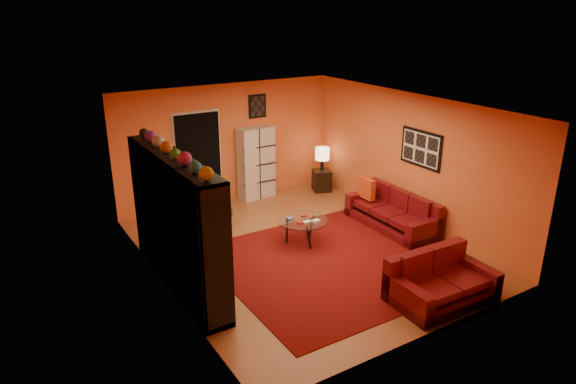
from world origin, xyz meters
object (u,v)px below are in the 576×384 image
loveseat (438,281)px  side_table (322,180)px  tv (181,227)px  sofa (395,213)px  bowl_chair (213,213)px  storage_cabinet (256,163)px  entertainment_unit (176,223)px  coffee_table (302,222)px  table_lamp (322,154)px

loveseat → side_table: 4.96m
tv → sofa: (4.36, -0.05, -0.69)m
bowl_chair → side_table: bearing=13.2°
tv → bowl_chair: tv is taller
sofa → loveseat: (-1.28, -2.33, -0.00)m
sofa → storage_cabinet: size_ratio=1.23×
loveseat → side_table: bearing=-12.5°
loveseat → storage_cabinet: (-0.26, 5.22, 0.53)m
entertainment_unit → sofa: (4.41, -0.09, -0.76)m
entertainment_unit → storage_cabinet: (2.87, 2.80, -0.24)m
entertainment_unit → bowl_chair: entertainment_unit is taller
entertainment_unit → side_table: size_ratio=6.00×
storage_cabinet → side_table: 1.67m
sofa → storage_cabinet: storage_cabinet is taller
side_table → storage_cabinet: bearing=164.7°
storage_cabinet → loveseat: bearing=-92.5°
sofa → bowl_chair: size_ratio=2.55×
entertainment_unit → tv: (0.05, -0.04, -0.07)m
tv → coffee_table: (2.38, 0.26, -0.56)m
coffee_table → storage_cabinet: bearing=80.4°
coffee_table → side_table: size_ratio=1.84×
sofa → side_table: bearing=91.3°
side_table → coffee_table: bearing=-132.2°
tv → side_table: bearing=-60.8°
storage_cabinet → table_lamp: (1.52, -0.42, 0.08)m
bowl_chair → sofa: bearing=-29.2°
coffee_table → table_lamp: bearing=47.8°
coffee_table → side_table: bearing=47.8°
tv → table_lamp: (4.34, 2.43, -0.09)m
sofa → table_lamp: table_lamp is taller
tv → storage_cabinet: 4.00m
loveseat → table_lamp: 5.00m
entertainment_unit → coffee_table: (2.43, 0.22, -0.63)m
tv → table_lamp: size_ratio=1.67×
sofa → bowl_chair: (-3.12, 1.74, 0.05)m
storage_cabinet → tv: bearing=-140.2°
entertainment_unit → sofa: entertainment_unit is taller
coffee_table → side_table: (1.96, 2.16, -0.17)m
storage_cabinet → bowl_chair: size_ratio=2.08×
sofa → loveseat: size_ratio=1.27×
entertainment_unit → loveseat: entertainment_unit is taller
entertainment_unit → loveseat: (3.13, -2.42, -0.77)m
coffee_table → bowl_chair: 1.84m
bowl_chair → table_lamp: size_ratio=1.43×
sofa → storage_cabinet: bearing=119.0°
tv → sofa: size_ratio=0.46×
loveseat → side_table: (1.26, 4.80, -0.03)m
sofa → entertainment_unit: bearing=179.8°
bowl_chair → side_table: 3.19m
coffee_table → entertainment_unit: bearing=-174.8°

